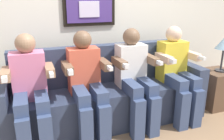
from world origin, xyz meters
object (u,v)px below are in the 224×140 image
object	(u,v)px
person_leftmost	(30,88)
person_rightmost	(177,70)
person_right_center	(135,75)
table_lamp	(224,44)
side_table_right	(215,88)
person_left_center	(87,81)
couch	(107,97)

from	to	relation	value
person_leftmost	person_rightmost	bearing A→B (deg)	0.00
person_leftmost	person_right_center	bearing A→B (deg)	0.00
table_lamp	person_right_center	bearing A→B (deg)	-178.21
person_rightmost	side_table_right	size ratio (longest dim) A/B	2.22
person_left_center	couch	bearing A→B (deg)	31.52
person_rightmost	couch	bearing A→B (deg)	168.44
person_rightmost	side_table_right	world-z (taller)	person_rightmost
couch	person_left_center	xyz separation A→B (m)	(-0.28, -0.17, 0.29)
person_right_center	person_rightmost	bearing A→B (deg)	0.00
couch	side_table_right	size ratio (longest dim) A/B	4.69
person_right_center	person_rightmost	world-z (taller)	same
person_left_center	side_table_right	world-z (taller)	person_left_center
couch	person_left_center	bearing A→B (deg)	-148.48
person_left_center	table_lamp	bearing A→B (deg)	1.25
couch	table_lamp	xyz separation A→B (m)	(1.54, -0.13, 0.55)
person_leftmost	person_left_center	distance (m)	0.55
person_rightmost	table_lamp	distance (m)	0.76
person_right_center	table_lamp	distance (m)	1.29
person_left_center	table_lamp	size ratio (longest dim) A/B	2.41
couch	side_table_right	world-z (taller)	couch
couch	person_right_center	distance (m)	0.44
person_left_center	person_rightmost	xyz separation A→B (m)	(1.10, 0.00, 0.00)
person_right_center	table_lamp	xyz separation A→B (m)	(1.26, 0.04, 0.25)
person_left_center	table_lamp	world-z (taller)	person_left_center
person_rightmost	side_table_right	distance (m)	0.79
person_right_center	couch	bearing A→B (deg)	148.46
couch	table_lamp	distance (m)	1.64
person_leftmost	person_right_center	distance (m)	1.10
person_right_center	side_table_right	size ratio (longest dim) A/B	2.22
person_left_center	table_lamp	xyz separation A→B (m)	(1.81, 0.04, 0.25)
side_table_right	person_right_center	bearing A→B (deg)	-177.18
person_leftmost	table_lamp	distance (m)	2.38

